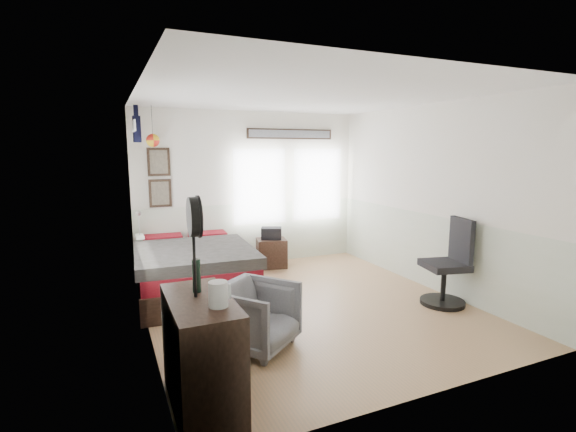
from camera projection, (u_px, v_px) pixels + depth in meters
name	position (u px, v px, depth m)	size (l,w,h in m)	color
ground_plane	(307.00, 306.00, 5.53)	(4.00, 4.50, 0.01)	#A67F59
room_shell	(296.00, 183.00, 5.42)	(4.02, 4.52, 2.71)	white
wall_decor	(189.00, 146.00, 6.53)	(3.55, 1.32, 1.44)	#3D2B1F
bed	(194.00, 269.00, 6.00)	(1.67, 2.25, 0.69)	black
dresser	(202.00, 353.00, 3.31)	(0.48, 1.00, 0.90)	black
armchair	(256.00, 316.00, 4.32)	(0.73, 0.75, 0.68)	slate
nightstand	(272.00, 253.00, 7.31)	(0.50, 0.40, 0.50)	black
task_chair	(449.00, 270.00, 5.52)	(0.61, 0.61, 1.16)	black
kettle	(218.00, 294.00, 3.06)	(0.17, 0.14, 0.19)	silver
bottle	(197.00, 276.00, 3.37)	(0.07, 0.07, 0.27)	black
stand_fan	(194.00, 219.00, 3.18)	(0.10, 0.33, 0.80)	black
black_bag	(271.00, 233.00, 7.25)	(0.35, 0.23, 0.20)	black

